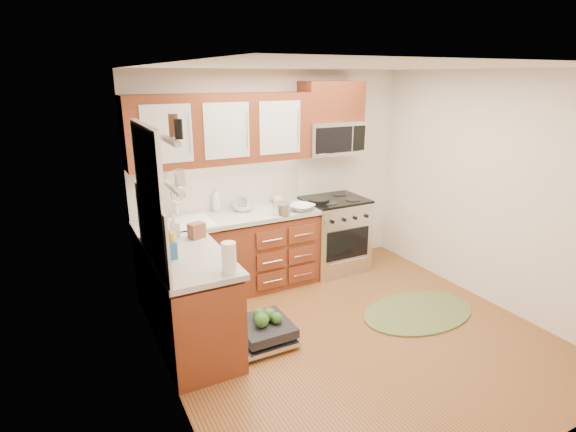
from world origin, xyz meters
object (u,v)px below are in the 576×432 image
skillet (318,201)px  cup (278,199)px  stock_pot (282,209)px  range (334,234)px  cutting_board (287,206)px  bowl_b (243,207)px  bowl_a (302,207)px  paper_towel_roll (229,258)px  rug (418,312)px  microwave (331,138)px  sink (184,234)px  upper_cabinets (221,129)px  dishwasher (261,332)px

skillet → cup: 0.50m
skillet → stock_pot: (-0.57, -0.14, 0.01)m
range → cutting_board: (-0.66, 0.04, 0.46)m
skillet → bowl_b: size_ratio=1.11×
stock_pot → bowl_a: (0.27, 0.03, -0.03)m
paper_towel_roll → bowl_b: paper_towel_roll is taller
stock_pot → cup: 0.46m
range → rug: (0.18, -1.41, -0.46)m
range → rug: size_ratio=0.73×
skillet → paper_towel_roll: size_ratio=1.05×
microwave → sink: bearing=-176.1°
rug → cutting_board: size_ratio=4.42×
rug → cup: size_ratio=9.74×
upper_cabinets → microwave: bearing=-1.0°
microwave → range: bearing=-90.0°
paper_towel_roll → bowl_b: (0.74, 1.55, -0.09)m
rug → stock_pot: stock_pot is taller
paper_towel_roll → bowl_a: paper_towel_roll is taller
stock_pot → paper_towel_roll: 1.63m
dishwasher → cutting_board: size_ratio=2.39×
skillet → cutting_board: (-0.38, 0.10, -0.04)m
upper_cabinets → microwave: upper_cabinets is taller
range → cup: cup is taller
microwave → paper_towel_roll: microwave is taller
sink → stock_pot: size_ratio=2.89×
sink → cutting_board: cutting_board is taller
skillet → stock_pot: size_ratio=1.25×
stock_pot → cup: size_ratio=1.62×
range → cutting_board: bearing=176.7°
microwave → stock_pot: (-0.85, -0.33, -0.71)m
range → microwave: size_ratio=1.25×
bowl_b → sink: bearing=-169.8°
sink → bowl_b: bowl_b is taller
microwave → bowl_b: bearing=179.8°
upper_cabinets → rug: upper_cabinets is taller
sink → cup: size_ratio=4.67×
sink → bowl_b: 0.77m
cutting_board → bowl_a: bowl_a is taller
stock_pot → bowl_b: bearing=135.5°
bowl_a → bowl_b: (-0.61, 0.30, 0.00)m
skillet → upper_cabinets: bearing=169.4°
upper_cabinets → paper_towel_roll: upper_cabinets is taller
microwave → paper_towel_roll: bearing=-141.2°
upper_cabinets → bowl_a: upper_cabinets is taller
bowl_b → rug: bearing=-48.4°
stock_pot → cutting_board: bearing=52.6°
dishwasher → cup: bearing=57.9°
sink → skillet: size_ratio=2.31×
microwave → skillet: 0.80m
microwave → stock_pot: microwave is taller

